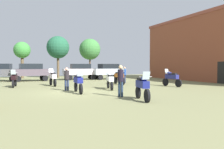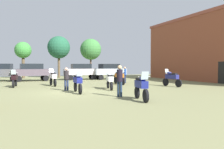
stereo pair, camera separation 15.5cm
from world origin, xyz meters
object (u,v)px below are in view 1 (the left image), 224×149
object	(u,v)px
motorcycle_7	(78,82)
tree_5	(58,48)
tree_4	(22,51)
motorcycle_1	(110,80)
person_3	(121,78)
person_1	(67,77)
motorcycle_9	(142,86)
car_6	(81,70)
motorcycle_8	(172,78)
car_2	(108,70)
car_5	(31,71)
tree_2	(90,49)
car_3	(0,71)
motorcycle_11	(53,77)
brick_building	(220,48)
motorcycle_2	(14,78)
motorcycle_6	(119,77)
person_2	(124,74)

from	to	relation	value
motorcycle_7	tree_5	distance (m)	19.88
tree_4	motorcycle_1	bearing A→B (deg)	-72.53
person_3	person_1	bearing A→B (deg)	169.50
person_3	motorcycle_1	bearing A→B (deg)	129.15
motorcycle_9	car_6	size ratio (longest dim) A/B	0.48
motorcycle_8	tree_4	distance (m)	21.87
motorcycle_8	motorcycle_9	size ratio (longest dim) A/B	1.04
car_2	motorcycle_1	bearing A→B (deg)	154.13
car_5	tree_2	xyz separation A→B (m)	(9.11, 6.89, 3.15)
car_5	motorcycle_1	bearing A→B (deg)	-163.96
person_1	tree_2	size ratio (longest dim) A/B	0.27
car_2	car_3	bearing A→B (deg)	80.01
motorcycle_1	tree_5	distance (m)	18.53
car_2	tree_4	size ratio (longest dim) A/B	0.87
motorcycle_11	tree_4	bearing A→B (deg)	93.81
motorcycle_11	tree_5	bearing A→B (deg)	73.67
person_1	person_3	distance (m)	4.87
brick_building	tree_5	xyz separation A→B (m)	(-16.14, 14.24, 0.57)
brick_building	motorcycle_11	xyz separation A→B (m)	(-18.76, 0.69, -3.11)
car_6	motorcycle_7	bearing A→B (deg)	168.12
tree_2	brick_building	bearing A→B (deg)	-53.29
brick_building	car_2	bearing A→B (deg)	143.51
motorcycle_9	car_3	size ratio (longest dim) A/B	0.46
person_1	tree_2	xyz separation A→B (m)	(7.27, 18.50, 3.37)
brick_building	person_3	bearing A→B (deg)	-153.79
motorcycle_2	person_3	bearing A→B (deg)	129.48
brick_building	motorcycle_6	size ratio (longest dim) A/B	9.18
motorcycle_11	person_1	distance (m)	4.33
brick_building	tree_4	bearing A→B (deg)	145.18
brick_building	person_2	distance (m)	11.97
motorcycle_7	motorcycle_9	world-z (taller)	motorcycle_7
brick_building	person_3	distance (m)	18.22
motorcycle_8	car_2	size ratio (longest dim) A/B	0.49
motorcycle_9	motorcycle_6	bearing A→B (deg)	-95.62
motorcycle_1	motorcycle_6	size ratio (longest dim) A/B	0.95
motorcycle_2	person_1	distance (m)	5.59
motorcycle_9	car_6	world-z (taller)	car_6
motorcycle_11	person_2	world-z (taller)	person_2
tree_2	tree_5	bearing A→B (deg)	-172.73
person_2	tree_2	world-z (taller)	tree_2
car_3	tree_2	size ratio (longest dim) A/B	0.76
motorcycle_7	person_3	size ratio (longest dim) A/B	1.27
motorcycle_7	tree_4	size ratio (longest dim) A/B	0.45
tree_4	motorcycle_6	bearing A→B (deg)	-60.38
motorcycle_8	tree_4	size ratio (longest dim) A/B	0.43
motorcycle_7	car_5	size ratio (longest dim) A/B	0.51
car_5	person_2	size ratio (longest dim) A/B	2.70
brick_building	car_5	bearing A→B (deg)	158.41
tree_4	person_1	bearing A→B (deg)	-81.74
motorcycle_1	tree_5	world-z (taller)	tree_5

